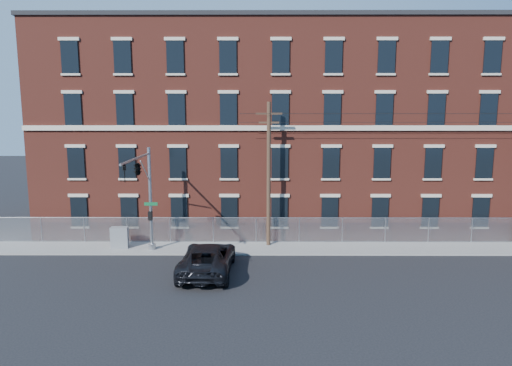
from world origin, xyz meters
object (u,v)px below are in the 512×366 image
object	(u,v)px
pickup_truck	(207,258)
utility_cabinet	(120,237)
utility_pole_near	(269,172)
traffic_signal_mast	(141,178)

from	to	relation	value
pickup_truck	utility_cabinet	bearing A→B (deg)	-33.33
utility_pole_near	pickup_truck	xyz separation A→B (m)	(-3.74, -5.38, -4.45)
pickup_truck	utility_cabinet	size ratio (longest dim) A/B	4.36
utility_pole_near	traffic_signal_mast	bearing A→B (deg)	-156.86
traffic_signal_mast	utility_cabinet	bearing A→B (deg)	131.16
traffic_signal_mast	pickup_truck	size ratio (longest dim) A/B	1.09
utility_pole_near	utility_cabinet	world-z (taller)	utility_pole_near
utility_cabinet	utility_pole_near	bearing A→B (deg)	-0.55
utility_pole_near	utility_cabinet	size ratio (longest dim) A/B	6.82
pickup_truck	utility_cabinet	xyz separation A→B (m)	(-6.58, 4.61, -0.04)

